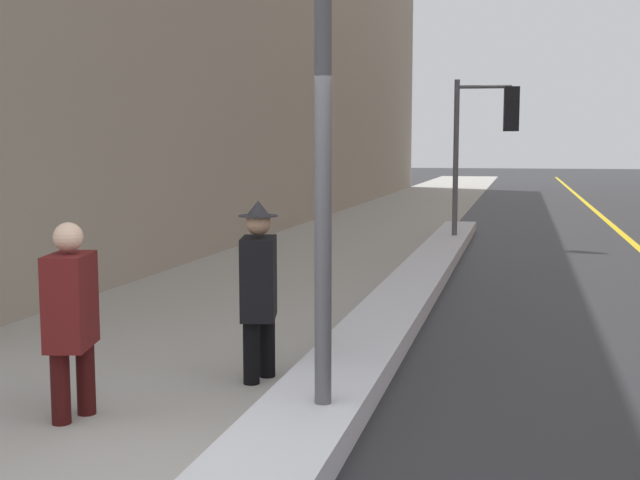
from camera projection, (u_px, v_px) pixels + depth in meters
name	position (u px, v px, depth m)	size (l,w,h in m)	color
sidewalk_slab	(366.00, 231.00, 19.57)	(4.00, 80.00, 0.01)	#9E9B93
road_centre_stripe	(627.00, 238.00, 18.11)	(0.16, 80.00, 0.00)	gold
snow_bank_curb	(416.00, 283.00, 11.45)	(0.74, 17.57, 0.21)	silver
building_facade_left	(240.00, 15.00, 24.90)	(6.00, 36.00, 12.28)	gray
lamp_post	(323.00, 16.00, 5.40)	(0.28, 0.28, 4.83)	#515156
traffic_light_near	(491.00, 127.00, 16.42)	(1.31, 0.41, 3.41)	#515156
pedestrian_trailing	(71.00, 312.00, 5.88)	(0.39, 0.71, 1.48)	#340C0C
pedestrian_with_shoulder_bag	(259.00, 284.00, 6.87)	(0.39, 0.72, 1.57)	black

